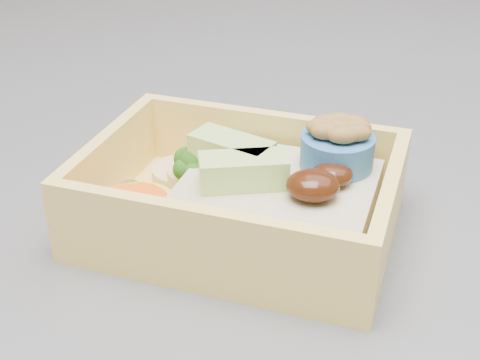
{
  "coord_description": "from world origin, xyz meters",
  "views": [
    {
      "loc": [
        0.16,
        -0.56,
        1.14
      ],
      "look_at": [
        0.16,
        -0.24,
        0.95
      ],
      "focal_mm": 50.0,
      "sensor_mm": 36.0,
      "label": 1
    }
  ],
  "objects": [
    {
      "name": "bento_box",
      "position": [
        0.16,
        -0.23,
        0.94
      ],
      "size": [
        0.2,
        0.17,
        0.06
      ],
      "rotation": [
        0.0,
        0.0,
        -0.3
      ],
      "color": "#F9D467",
      "rests_on": "island"
    }
  ]
}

